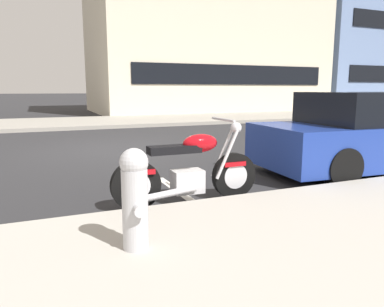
# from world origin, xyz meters

# --- Properties ---
(ground_plane) EXTENTS (260.00, 260.00, 0.00)m
(ground_plane) POSITION_xyz_m (0.00, 0.00, 0.00)
(ground_plane) COLOR #28282B
(sidewalk_far_curb) EXTENTS (120.00, 5.00, 0.14)m
(sidewalk_far_curb) POSITION_xyz_m (12.00, 7.46, 0.07)
(sidewalk_far_curb) COLOR gray
(sidewalk_far_curb) RESTS_ON ground
(parking_stall_stripe) EXTENTS (0.12, 2.20, 0.01)m
(parking_stall_stripe) POSITION_xyz_m (0.00, -4.36, 0.00)
(parking_stall_stripe) COLOR silver
(parking_stall_stripe) RESTS_ON ground
(parked_motorcycle) EXTENTS (2.01, 0.62, 1.11)m
(parked_motorcycle) POSITION_xyz_m (-0.07, -4.74, 0.43)
(parked_motorcycle) COLOR black
(parked_motorcycle) RESTS_ON ground
(parked_car_second_in_row) EXTENTS (4.80, 2.08, 1.44)m
(parked_car_second_in_row) POSITION_xyz_m (3.96, -4.20, 0.68)
(parked_car_second_in_row) COLOR navy
(parked_car_second_in_row) RESTS_ON ground
(fire_hydrant) EXTENTS (0.24, 0.36, 0.87)m
(fire_hydrant) POSITION_xyz_m (-1.14, -6.14, 0.60)
(fire_hydrant) COLOR #B7B7BC
(fire_hydrant) RESTS_ON sidewalk_near_curb
(townhouse_near_left) EXTENTS (14.31, 9.17, 10.44)m
(townhouse_near_left) POSITION_xyz_m (8.72, 14.31, 5.22)
(townhouse_near_left) COLOR beige
(townhouse_near_left) RESTS_ON ground
(townhouse_corner_block) EXTENTS (12.32, 9.29, 11.44)m
(townhouse_corner_block) POSITION_xyz_m (22.49, 14.36, 5.72)
(townhouse_corner_block) COLOR #6B84B2
(townhouse_corner_block) RESTS_ON ground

